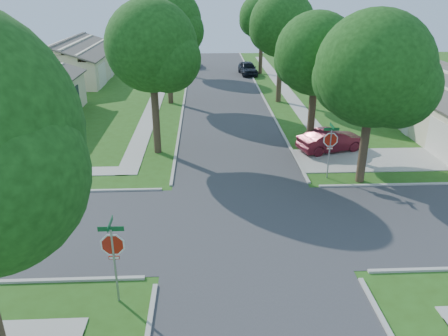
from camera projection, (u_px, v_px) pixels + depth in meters
name	position (u px, v px, depth m)	size (l,w,h in m)	color
ground	(248.00, 224.00, 18.84)	(100.00, 100.00, 0.00)	#2A5116
road_ns	(248.00, 224.00, 18.84)	(7.00, 100.00, 0.02)	#333335
sidewalk_ne	(284.00, 89.00, 43.00)	(1.20, 40.00, 0.04)	#9E9B91
sidewalk_nw	(160.00, 90.00, 42.48)	(1.20, 40.00, 0.04)	#9E9B91
driveway	(370.00, 160.00, 25.69)	(8.80, 3.60, 0.05)	#9E9B91
stop_sign_sw	(113.00, 248.00, 13.52)	(1.05, 0.80, 2.98)	gray
stop_sign_ne	(330.00, 142.00, 22.57)	(1.05, 0.80, 2.98)	gray
tree_e_near	(317.00, 58.00, 25.12)	(4.97, 4.80, 8.28)	#38281C
tree_e_mid	(282.00, 27.00, 35.91)	(5.59, 5.40, 9.21)	#38281C
tree_e_far	(262.00, 19.00, 47.97)	(5.17, 5.00, 8.72)	#38281C
tree_w_near	(153.00, 50.00, 24.53)	(5.38, 5.20, 8.97)	#38281C
tree_w_mid	(168.00, 25.00, 35.42)	(5.80, 5.60, 9.56)	#38281C
tree_w_far	(177.00, 24.00, 47.76)	(4.76, 4.60, 8.04)	#38281C
tree_ne_corner	(375.00, 74.00, 20.79)	(5.80, 5.60, 8.66)	#38281C
house_ne_far	(374.00, 67.00, 45.59)	(8.42, 13.60, 4.23)	beige
house_nw_near	(7.00, 105.00, 31.36)	(8.42, 13.60, 4.23)	beige
house_nw_far	(72.00, 65.00, 46.99)	(8.42, 13.60, 4.23)	beige
car_driveway	(332.00, 140.00, 26.82)	(1.47, 4.22, 1.39)	#4A0F19
car_curb_east	(248.00, 68.00, 49.37)	(1.73, 4.29, 1.46)	black
car_curb_west	(192.00, 61.00, 54.67)	(1.65, 4.05, 1.18)	black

